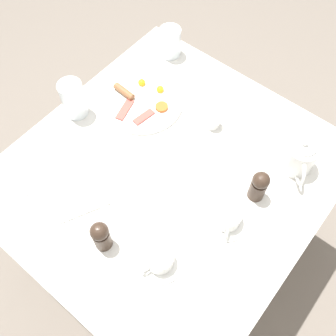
{
  "coord_description": "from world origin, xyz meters",
  "views": [
    {
      "loc": [
        -0.41,
        0.5,
        1.84
      ],
      "look_at": [
        0.0,
        0.0,
        0.75
      ],
      "focal_mm": 42.0,
      "sensor_mm": 36.0,
      "label": 1
    }
  ],
  "objects_px": {
    "spoon_for_tea": "(20,178)",
    "fork_by_plate": "(180,191)",
    "water_glass_tall": "(170,42)",
    "knife_by_plate": "(256,114)",
    "breakfast_plate": "(143,101)",
    "napkin_folded": "(79,196)",
    "teapot_near": "(299,156)",
    "creamer_jug": "(212,119)",
    "teacup_with_saucer_right": "(159,259)",
    "water_glass_short": "(73,99)",
    "pepper_grinder": "(101,236)",
    "teacup_with_saucer_left": "(227,218)",
    "salt_grinder": "(259,186)"
  },
  "relations": [
    {
      "from": "teapot_near",
      "to": "knife_by_plate",
      "type": "height_order",
      "value": "teapot_near"
    },
    {
      "from": "breakfast_plate",
      "to": "water_glass_short",
      "type": "relative_size",
      "value": 2.09
    },
    {
      "from": "teapot_near",
      "to": "teacup_with_saucer_left",
      "type": "distance_m",
      "value": 0.31
    },
    {
      "from": "creamer_jug",
      "to": "teapot_near",
      "type": "bearing_deg",
      "value": -172.99
    },
    {
      "from": "teacup_with_saucer_left",
      "to": "water_glass_short",
      "type": "xyz_separation_m",
      "value": [
        0.66,
        -0.01,
        0.04
      ]
    },
    {
      "from": "breakfast_plate",
      "to": "napkin_folded",
      "type": "xyz_separation_m",
      "value": [
        -0.1,
        0.42,
        -0.0
      ]
    },
    {
      "from": "fork_by_plate",
      "to": "water_glass_short",
      "type": "bearing_deg",
      "value": -1.97
    },
    {
      "from": "breakfast_plate",
      "to": "napkin_folded",
      "type": "height_order",
      "value": "breakfast_plate"
    },
    {
      "from": "breakfast_plate",
      "to": "teacup_with_saucer_left",
      "type": "xyz_separation_m",
      "value": [
        -0.51,
        0.19,
        0.02
      ]
    },
    {
      "from": "water_glass_short",
      "to": "creamer_jug",
      "type": "height_order",
      "value": "water_glass_short"
    },
    {
      "from": "water_glass_tall",
      "to": "creamer_jug",
      "type": "bearing_deg",
      "value": 151.62
    },
    {
      "from": "water_glass_short",
      "to": "pepper_grinder",
      "type": "xyz_separation_m",
      "value": [
        -0.42,
        0.3,
        -0.01
      ]
    },
    {
      "from": "napkin_folded",
      "to": "fork_by_plate",
      "type": "bearing_deg",
      "value": -136.88
    },
    {
      "from": "water_glass_tall",
      "to": "pepper_grinder",
      "type": "relative_size",
      "value": 0.94
    },
    {
      "from": "teacup_with_saucer_right",
      "to": "water_glass_tall",
      "type": "distance_m",
      "value": 0.85
    },
    {
      "from": "teapot_near",
      "to": "salt_grinder",
      "type": "height_order",
      "value": "teapot_near"
    },
    {
      "from": "teapot_near",
      "to": "creamer_jug",
      "type": "bearing_deg",
      "value": 61.88
    },
    {
      "from": "pepper_grinder",
      "to": "fork_by_plate",
      "type": "xyz_separation_m",
      "value": [
        -0.07,
        -0.28,
        -0.06
      ]
    },
    {
      "from": "teacup_with_saucer_right",
      "to": "water_glass_short",
      "type": "xyz_separation_m",
      "value": [
        0.58,
        -0.24,
        0.04
      ]
    },
    {
      "from": "pepper_grinder",
      "to": "teapot_near",
      "type": "bearing_deg",
      "value": -116.83
    },
    {
      "from": "water_glass_tall",
      "to": "creamer_jug",
      "type": "relative_size",
      "value": 1.48
    },
    {
      "from": "teapot_near",
      "to": "knife_by_plate",
      "type": "distance_m",
      "value": 0.24
    },
    {
      "from": "knife_by_plate",
      "to": "water_glass_short",
      "type": "bearing_deg",
      "value": 38.08
    },
    {
      "from": "knife_by_plate",
      "to": "breakfast_plate",
      "type": "bearing_deg",
      "value": 31.13
    },
    {
      "from": "napkin_folded",
      "to": "water_glass_tall",
      "type": "bearing_deg",
      "value": -75.17
    },
    {
      "from": "water_glass_tall",
      "to": "water_glass_short",
      "type": "relative_size",
      "value": 0.83
    },
    {
      "from": "teacup_with_saucer_right",
      "to": "water_glass_tall",
      "type": "xyz_separation_m",
      "value": [
        0.51,
        -0.68,
        0.03
      ]
    },
    {
      "from": "creamer_jug",
      "to": "spoon_for_tea",
      "type": "height_order",
      "value": "creamer_jug"
    },
    {
      "from": "teacup_with_saucer_left",
      "to": "water_glass_short",
      "type": "bearing_deg",
      "value": -0.8
    },
    {
      "from": "teapot_near",
      "to": "spoon_for_tea",
      "type": "relative_size",
      "value": 1.22
    },
    {
      "from": "creamer_jug",
      "to": "pepper_grinder",
      "type": "bearing_deg",
      "value": 91.04
    },
    {
      "from": "pepper_grinder",
      "to": "spoon_for_tea",
      "type": "height_order",
      "value": "pepper_grinder"
    },
    {
      "from": "breakfast_plate",
      "to": "teacup_with_saucer_right",
      "type": "xyz_separation_m",
      "value": [
        -0.43,
        0.42,
        0.02
      ]
    },
    {
      "from": "pepper_grinder",
      "to": "napkin_folded",
      "type": "bearing_deg",
      "value": -20.09
    },
    {
      "from": "teapot_near",
      "to": "knife_by_plate",
      "type": "relative_size",
      "value": 0.91
    },
    {
      "from": "breakfast_plate",
      "to": "fork_by_plate",
      "type": "relative_size",
      "value": 1.74
    },
    {
      "from": "spoon_for_tea",
      "to": "pepper_grinder",
      "type": "bearing_deg",
      "value": -178.21
    },
    {
      "from": "teacup_with_saucer_right",
      "to": "napkin_folded",
      "type": "distance_m",
      "value": 0.33
    },
    {
      "from": "creamer_jug",
      "to": "fork_by_plate",
      "type": "height_order",
      "value": "creamer_jug"
    },
    {
      "from": "breakfast_plate",
      "to": "knife_by_plate",
      "type": "distance_m",
      "value": 0.41
    },
    {
      "from": "napkin_folded",
      "to": "knife_by_plate",
      "type": "height_order",
      "value": "napkin_folded"
    },
    {
      "from": "spoon_for_tea",
      "to": "fork_by_plate",
      "type": "bearing_deg",
      "value": -146.02
    },
    {
      "from": "breakfast_plate",
      "to": "creamer_jug",
      "type": "bearing_deg",
      "value": -163.55
    },
    {
      "from": "creamer_jug",
      "to": "knife_by_plate",
      "type": "bearing_deg",
      "value": -125.27
    },
    {
      "from": "knife_by_plate",
      "to": "teacup_with_saucer_right",
      "type": "bearing_deg",
      "value": 96.85
    },
    {
      "from": "pepper_grinder",
      "to": "fork_by_plate",
      "type": "distance_m",
      "value": 0.29
    },
    {
      "from": "water_glass_tall",
      "to": "salt_grinder",
      "type": "height_order",
      "value": "salt_grinder"
    },
    {
      "from": "water_glass_tall",
      "to": "knife_by_plate",
      "type": "xyz_separation_m",
      "value": [
        -0.43,
        0.04,
        -0.06
      ]
    },
    {
      "from": "creamer_jug",
      "to": "teacup_with_saucer_right",
      "type": "bearing_deg",
      "value": 109.33
    },
    {
      "from": "breakfast_plate",
      "to": "napkin_folded",
      "type": "distance_m",
      "value": 0.43
    }
  ]
}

